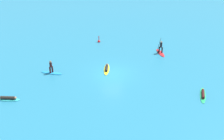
{
  "coord_description": "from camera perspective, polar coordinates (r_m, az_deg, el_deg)",
  "views": [
    {
      "loc": [
        -0.53,
        -30.24,
        17.46
      ],
      "look_at": [
        0.0,
        0.0,
        0.5
      ],
      "focal_mm": 46.55,
      "sensor_mm": 36.0,
      "label": 1
    }
  ],
  "objects": [
    {
      "name": "surfer_on_yellow_board",
      "position": [
        35.73,
        -1.06,
        0.28
      ],
      "size": [
        0.84,
        2.92,
        0.41
      ],
      "rotation": [
        0.0,
        0.0,
        1.51
      ],
      "color": "yellow",
      "rests_on": "ground_plane"
    },
    {
      "name": "surfer_on_red_board",
      "position": [
        40.25,
        9.52,
        3.91
      ],
      "size": [
        1.18,
        2.63,
        2.23
      ],
      "rotation": [
        0.0,
        0.0,
        1.79
      ],
      "color": "red",
      "rests_on": "ground_plane"
    },
    {
      "name": "marker_buoy",
      "position": [
        43.32,
        -2.58,
        5.71
      ],
      "size": [
        0.39,
        0.39,
        1.03
      ],
      "color": "red",
      "rests_on": "ground_plane"
    },
    {
      "name": "surfer_on_teal_board",
      "position": [
        32.09,
        -19.71,
        -5.3
      ],
      "size": [
        2.46,
        0.8,
        0.43
      ],
      "rotation": [
        0.0,
        0.0,
        6.21
      ],
      "color": "#33C6CC",
      "rests_on": "ground_plane"
    },
    {
      "name": "ground_plane",
      "position": [
        34.93,
        0.0,
        -0.72
      ],
      "size": [
        120.0,
        120.0,
        0.0
      ],
      "primitive_type": "plane",
      "color": "teal",
      "rests_on": "ground"
    },
    {
      "name": "surfer_on_blue_board",
      "position": [
        35.57,
        -11.83,
        -0.06
      ],
      "size": [
        2.75,
        1.27,
        1.68
      ],
      "rotation": [
        0.0,
        0.0,
        2.89
      ],
      "color": "#1E8CD1",
      "rests_on": "ground_plane"
    },
    {
      "name": "surfer_on_green_board",
      "position": [
        32.39,
        17.44,
        -4.59
      ],
      "size": [
        1.36,
        3.13,
        0.38
      ],
      "rotation": [
        0.0,
        0.0,
        1.31
      ],
      "color": "#23B266",
      "rests_on": "ground_plane"
    }
  ]
}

